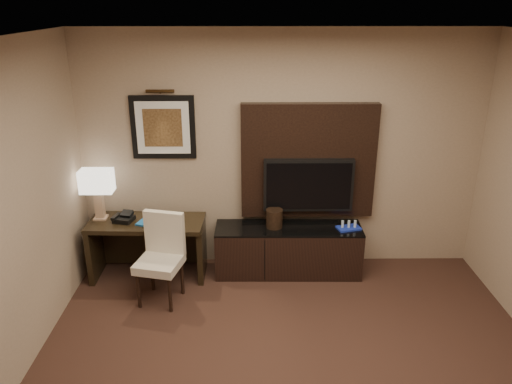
{
  "coord_description": "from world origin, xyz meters",
  "views": [
    {
      "loc": [
        -0.33,
        -2.87,
        2.96
      ],
      "look_at": [
        -0.29,
        1.8,
        1.15
      ],
      "focal_mm": 35.0,
      "sensor_mm": 36.0,
      "label": 1
    }
  ],
  "objects_px": {
    "credenza": "(288,250)",
    "tv": "(308,185)",
    "desk_chair": "(159,263)",
    "table_lamp": "(98,193)",
    "desk_phone": "(124,217)",
    "desk": "(148,248)",
    "ice_bucket": "(274,218)",
    "minibar_tray": "(349,225)"
  },
  "relations": [
    {
      "from": "credenza",
      "to": "tv",
      "type": "bearing_deg",
      "value": 33.16
    },
    {
      "from": "tv",
      "to": "desk_chair",
      "type": "bearing_deg",
      "value": -155.63
    },
    {
      "from": "table_lamp",
      "to": "desk_phone",
      "type": "distance_m",
      "value": 0.38
    },
    {
      "from": "credenza",
      "to": "table_lamp",
      "type": "bearing_deg",
      "value": -179.93
    },
    {
      "from": "desk",
      "to": "desk_chair",
      "type": "bearing_deg",
      "value": -65.42
    },
    {
      "from": "tv",
      "to": "ice_bucket",
      "type": "relative_size",
      "value": 4.75
    },
    {
      "from": "desk",
      "to": "table_lamp",
      "type": "bearing_deg",
      "value": 174.03
    },
    {
      "from": "tv",
      "to": "minibar_tray",
      "type": "xyz_separation_m",
      "value": [
        0.45,
        -0.18,
        -0.41
      ]
    },
    {
      "from": "desk_chair",
      "to": "desk_phone",
      "type": "height_order",
      "value": "desk_chair"
    },
    {
      "from": "credenza",
      "to": "minibar_tray",
      "type": "bearing_deg",
      "value": -2.78
    },
    {
      "from": "tv",
      "to": "table_lamp",
      "type": "relative_size",
      "value": 1.63
    },
    {
      "from": "desk_chair",
      "to": "desk_phone",
      "type": "bearing_deg",
      "value": 144.55
    },
    {
      "from": "desk",
      "to": "tv",
      "type": "bearing_deg",
      "value": 8.11
    },
    {
      "from": "credenza",
      "to": "tv",
      "type": "height_order",
      "value": "tv"
    },
    {
      "from": "minibar_tray",
      "to": "desk_phone",
      "type": "bearing_deg",
      "value": -179.7
    },
    {
      "from": "ice_bucket",
      "to": "tv",
      "type": "bearing_deg",
      "value": 17.92
    },
    {
      "from": "ice_bucket",
      "to": "minibar_tray",
      "type": "distance_m",
      "value": 0.83
    },
    {
      "from": "desk_chair",
      "to": "ice_bucket",
      "type": "xyz_separation_m",
      "value": [
        1.2,
        0.59,
        0.23
      ]
    },
    {
      "from": "tv",
      "to": "desk_chair",
      "type": "height_order",
      "value": "tv"
    },
    {
      "from": "tv",
      "to": "ice_bucket",
      "type": "bearing_deg",
      "value": -162.08
    },
    {
      "from": "desk_chair",
      "to": "minibar_tray",
      "type": "xyz_separation_m",
      "value": [
        2.03,
        0.54,
        0.17
      ]
    },
    {
      "from": "tv",
      "to": "minibar_tray",
      "type": "height_order",
      "value": "tv"
    },
    {
      "from": "credenza",
      "to": "ice_bucket",
      "type": "height_order",
      "value": "ice_bucket"
    },
    {
      "from": "table_lamp",
      "to": "ice_bucket",
      "type": "xyz_separation_m",
      "value": [
        1.93,
        -0.01,
        -0.31
      ]
    },
    {
      "from": "tv",
      "to": "desk_phone",
      "type": "bearing_deg",
      "value": -174.58
    },
    {
      "from": "desk_phone",
      "to": "credenza",
      "type": "bearing_deg",
      "value": 15.95
    },
    {
      "from": "table_lamp",
      "to": "credenza",
      "type": "bearing_deg",
      "value": -0.62
    },
    {
      "from": "credenza",
      "to": "desk_phone",
      "type": "relative_size",
      "value": 8.31
    },
    {
      "from": "desk",
      "to": "desk_phone",
      "type": "xyz_separation_m",
      "value": [
        -0.24,
        -0.0,
        0.39
      ]
    },
    {
      "from": "table_lamp",
      "to": "minibar_tray",
      "type": "relative_size",
      "value": 2.39
    },
    {
      "from": "tv",
      "to": "minibar_tray",
      "type": "bearing_deg",
      "value": -22.01
    },
    {
      "from": "tv",
      "to": "desk_phone",
      "type": "distance_m",
      "value": 2.07
    },
    {
      "from": "desk_chair",
      "to": "minibar_tray",
      "type": "relative_size",
      "value": 3.47
    },
    {
      "from": "table_lamp",
      "to": "minibar_tray",
      "type": "xyz_separation_m",
      "value": [
        2.76,
        -0.06,
        -0.37
      ]
    },
    {
      "from": "credenza",
      "to": "table_lamp",
      "type": "xyz_separation_m",
      "value": [
        -2.09,
        0.02,
        0.7
      ]
    },
    {
      "from": "desk",
      "to": "credenza",
      "type": "height_order",
      "value": "desk"
    },
    {
      "from": "credenza",
      "to": "desk_chair",
      "type": "relative_size",
      "value": 1.85
    },
    {
      "from": "desk_chair",
      "to": "ice_bucket",
      "type": "relative_size",
      "value": 4.22
    },
    {
      "from": "desk_phone",
      "to": "desk_chair",
      "type": "bearing_deg",
      "value": -34.54
    },
    {
      "from": "table_lamp",
      "to": "ice_bucket",
      "type": "relative_size",
      "value": 2.91
    },
    {
      "from": "ice_bucket",
      "to": "minibar_tray",
      "type": "xyz_separation_m",
      "value": [
        0.83,
        -0.06,
        -0.06
      ]
    },
    {
      "from": "desk_phone",
      "to": "ice_bucket",
      "type": "distance_m",
      "value": 1.66
    }
  ]
}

